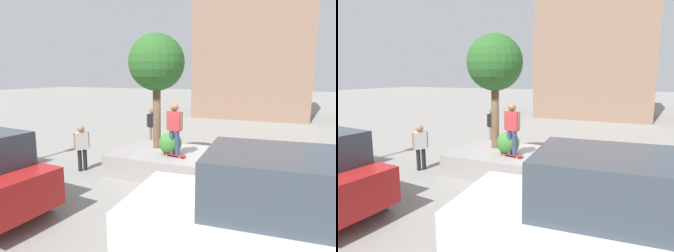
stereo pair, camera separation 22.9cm
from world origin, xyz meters
TOP-DOWN VIEW (x-y plane):
  - ground_plane at (0.00, 0.00)m, footprint 120.00×120.00m
  - planter_ledge at (0.54, 0.18)m, footprint 3.62×2.77m
  - plaza_tree at (1.12, -0.16)m, footprint 1.99×1.99m
  - boxwood_shrub at (0.33, 0.49)m, footprint 0.77×0.77m
  - skateboard at (0.09, 0.72)m, footprint 0.83×0.37m
  - skateboarder at (0.09, 0.72)m, footprint 0.57×0.26m
  - police_car at (-3.30, 4.85)m, footprint 4.88×2.48m
  - pedestrian_crossing at (2.95, -3.57)m, footprint 0.58×0.27m
  - passerby_with_bag at (3.37, 1.27)m, footprint 0.40×0.47m
  - plaza_lowrise_south at (-0.36, -16.20)m, footprint 8.66×6.63m

SIDE VIEW (x-z plane):
  - ground_plane at x=0.00m, z-range 0.00..0.00m
  - planter_ledge at x=0.54m, z-range 0.00..0.72m
  - skateboard at x=0.09m, z-range 0.74..0.81m
  - passerby_with_bag at x=3.37m, z-range 0.13..1.75m
  - pedestrian_crossing at x=2.95m, z-range 0.13..1.85m
  - boxwood_shrub at x=0.33m, z-range 0.72..1.49m
  - police_car at x=-3.30m, z-range 0.02..2.23m
  - skateboarder at x=0.09m, z-range 0.92..2.61m
  - plaza_tree at x=1.12m, z-range 1.72..5.78m
  - plaza_lowrise_south at x=-0.36m, z-range 0.00..14.53m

